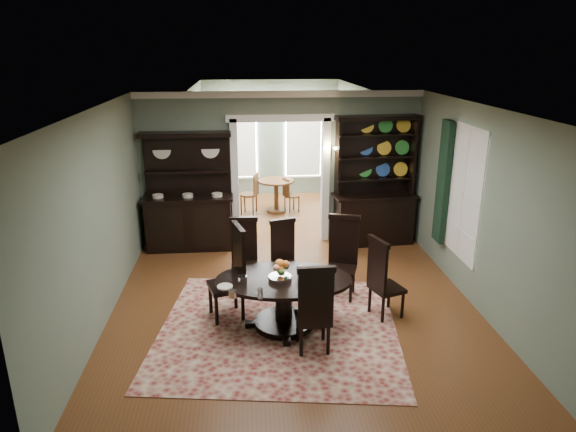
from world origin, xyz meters
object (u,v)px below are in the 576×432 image
welsh_dresser (374,198)px  parlor_table (276,191)px  sideboard (189,209)px  dining_table (284,293)px

welsh_dresser → parlor_table: 2.85m
sideboard → parlor_table: bearing=49.3°
sideboard → dining_table: bearing=-63.5°
dining_table → parlor_table: (0.24, 5.34, -0.01)m
sideboard → welsh_dresser: bearing=-0.2°
sideboard → welsh_dresser: welsh_dresser is taller
welsh_dresser → sideboard: bearing=174.9°
dining_table → sideboard: 3.59m
sideboard → parlor_table: (1.84, 2.14, -0.28)m
dining_table → parlor_table: parlor_table is taller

